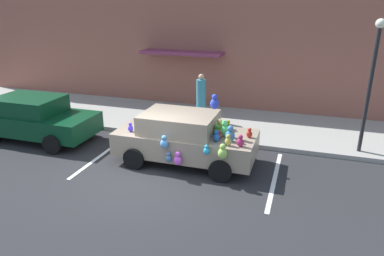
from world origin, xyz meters
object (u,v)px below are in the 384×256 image
Objects in this scene: parked_sedan_behind at (35,118)px; pedestrian_near_shopfront at (201,99)px; street_lamp_post at (372,74)px; teddy_bear_on_sidewalk at (177,119)px; plush_covered_car at (185,138)px.

pedestrian_near_shopfront is (5.10, 3.43, 0.22)m from parked_sedan_behind.
pedestrian_near_shopfront is at bearing 166.04° from street_lamp_post.
pedestrian_near_shopfront is at bearing 62.13° from teddy_bear_on_sidewalk.
pedestrian_near_shopfront is at bearing 98.96° from plush_covered_car.
street_lamp_post is (5.14, 2.18, 1.83)m from plush_covered_car.
pedestrian_near_shopfront reaches higher than teddy_bear_on_sidewalk.
plush_covered_car is at bearing -64.86° from teddy_bear_on_sidewalk.
plush_covered_car is at bearing -81.04° from pedestrian_near_shopfront.
parked_sedan_behind is (-5.66, 0.18, -0.01)m from plush_covered_car.
street_lamp_post is at bearing 10.53° from parked_sedan_behind.
plush_covered_car is 5.69× the size of teddy_bear_on_sidewalk.
parked_sedan_behind is 11.14m from street_lamp_post.
street_lamp_post is at bearing -13.96° from pedestrian_near_shopfront.
parked_sedan_behind is at bearing -169.47° from street_lamp_post.
plush_covered_car is 5.88m from street_lamp_post.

